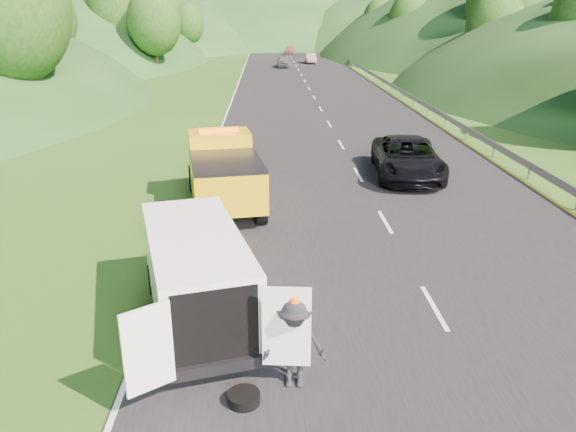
{
  "coord_description": "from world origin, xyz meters",
  "views": [
    {
      "loc": [
        -1.06,
        -14.03,
        6.86
      ],
      "look_at": [
        -0.48,
        1.21,
        1.3
      ],
      "focal_mm": 35.0,
      "sensor_mm": 36.0,
      "label": 1
    }
  ],
  "objects_px": {
    "woman": "(197,259)",
    "passing_suv": "(406,176)",
    "tow_truck": "(223,171)",
    "suitcase": "(166,249)",
    "white_van": "(196,270)",
    "spare_tire": "(244,403)",
    "worker": "(294,385)",
    "child": "(235,295)"
  },
  "relations": [
    {
      "from": "spare_tire",
      "to": "woman",
      "type": "bearing_deg",
      "value": 103.93
    },
    {
      "from": "passing_suv",
      "to": "worker",
      "type": "bearing_deg",
      "value": -105.55
    },
    {
      "from": "suitcase",
      "to": "worker",
      "type": "bearing_deg",
      "value": -60.41
    },
    {
      "from": "worker",
      "to": "suitcase",
      "type": "height_order",
      "value": "worker"
    },
    {
      "from": "tow_truck",
      "to": "woman",
      "type": "height_order",
      "value": "tow_truck"
    },
    {
      "from": "worker",
      "to": "suitcase",
      "type": "bearing_deg",
      "value": 122.8
    },
    {
      "from": "tow_truck",
      "to": "child",
      "type": "height_order",
      "value": "tow_truck"
    },
    {
      "from": "tow_truck",
      "to": "suitcase",
      "type": "relative_size",
      "value": 10.24
    },
    {
      "from": "passing_suv",
      "to": "spare_tire",
      "type": "bearing_deg",
      "value": -108.05
    },
    {
      "from": "child",
      "to": "suitcase",
      "type": "height_order",
      "value": "suitcase"
    },
    {
      "from": "worker",
      "to": "passing_suv",
      "type": "height_order",
      "value": "worker"
    },
    {
      "from": "white_van",
      "to": "worker",
      "type": "xyz_separation_m",
      "value": [
        2.16,
        -2.65,
        -1.25
      ]
    },
    {
      "from": "child",
      "to": "passing_suv",
      "type": "height_order",
      "value": "passing_suv"
    },
    {
      "from": "tow_truck",
      "to": "suitcase",
      "type": "bearing_deg",
      "value": -115.34
    },
    {
      "from": "suitcase",
      "to": "passing_suv",
      "type": "relative_size",
      "value": 0.11
    },
    {
      "from": "tow_truck",
      "to": "suitcase",
      "type": "height_order",
      "value": "tow_truck"
    },
    {
      "from": "white_van",
      "to": "spare_tire",
      "type": "relative_size",
      "value": 10.83
    },
    {
      "from": "woman",
      "to": "spare_tire",
      "type": "height_order",
      "value": "woman"
    },
    {
      "from": "spare_tire",
      "to": "passing_suv",
      "type": "bearing_deg",
      "value": 66.21
    },
    {
      "from": "white_van",
      "to": "child",
      "type": "bearing_deg",
      "value": 39.25
    },
    {
      "from": "suitcase",
      "to": "spare_tire",
      "type": "bearing_deg",
      "value": -69.26
    },
    {
      "from": "worker",
      "to": "woman",
      "type": "bearing_deg",
      "value": 116.34
    },
    {
      "from": "tow_truck",
      "to": "child",
      "type": "xyz_separation_m",
      "value": [
        0.75,
        -7.15,
        -1.33
      ]
    },
    {
      "from": "woman",
      "to": "worker",
      "type": "relative_size",
      "value": 0.78
    },
    {
      "from": "woman",
      "to": "spare_tire",
      "type": "distance_m",
      "value": 6.77
    },
    {
      "from": "woman",
      "to": "spare_tire",
      "type": "bearing_deg",
      "value": 179.03
    },
    {
      "from": "spare_tire",
      "to": "passing_suv",
      "type": "xyz_separation_m",
      "value": [
        6.64,
        15.07,
        0.0
      ]
    },
    {
      "from": "worker",
      "to": "suitcase",
      "type": "distance_m",
      "value": 7.03
    },
    {
      "from": "worker",
      "to": "passing_suv",
      "type": "distance_m",
      "value": 15.64
    },
    {
      "from": "woman",
      "to": "worker",
      "type": "height_order",
      "value": "worker"
    },
    {
      "from": "tow_truck",
      "to": "spare_tire",
      "type": "bearing_deg",
      "value": -93.83
    },
    {
      "from": "white_van",
      "to": "suitcase",
      "type": "xyz_separation_m",
      "value": [
        -1.31,
        3.45,
        -0.93
      ]
    },
    {
      "from": "tow_truck",
      "to": "child",
      "type": "distance_m",
      "value": 7.31
    },
    {
      "from": "woman",
      "to": "worker",
      "type": "distance_m",
      "value": 6.61
    },
    {
      "from": "worker",
      "to": "spare_tire",
      "type": "distance_m",
      "value": 1.09
    },
    {
      "from": "suitcase",
      "to": "spare_tire",
      "type": "xyz_separation_m",
      "value": [
        2.5,
        -6.6,
        -0.32
      ]
    },
    {
      "from": "child",
      "to": "spare_tire",
      "type": "bearing_deg",
      "value": -36.92
    },
    {
      "from": "woman",
      "to": "passing_suv",
      "type": "xyz_separation_m",
      "value": [
        8.27,
        8.49,
        0.0
      ]
    },
    {
      "from": "woman",
      "to": "suitcase",
      "type": "bearing_deg",
      "value": 73.45
    },
    {
      "from": "tow_truck",
      "to": "white_van",
      "type": "relative_size",
      "value": 0.99
    },
    {
      "from": "tow_truck",
      "to": "passing_suv",
      "type": "height_order",
      "value": "tow_truck"
    },
    {
      "from": "worker",
      "to": "passing_suv",
      "type": "relative_size",
      "value": 0.31
    }
  ]
}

